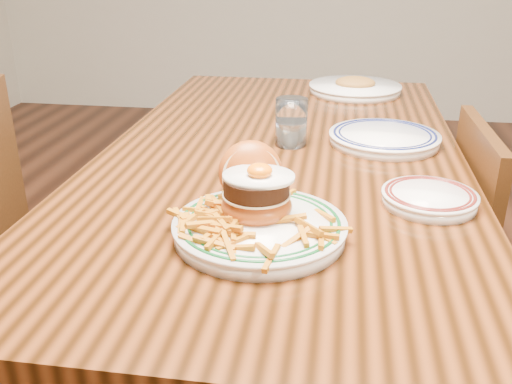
# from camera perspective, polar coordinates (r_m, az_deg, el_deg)

# --- Properties ---
(table) EXTENTS (0.85, 1.60, 0.75)m
(table) POSITION_cam_1_polar(r_m,az_deg,el_deg) (1.40, 2.55, 0.79)
(table) COLOR black
(table) RESTS_ON floor
(chair_right) EXTENTS (0.40, 0.40, 0.83)m
(chair_right) POSITION_cam_1_polar(r_m,az_deg,el_deg) (1.53, 23.79, -8.29)
(chair_right) COLOR #3E230C
(chair_right) RESTS_ON floor
(main_plate) EXTENTS (0.29, 0.31, 0.14)m
(main_plate) POSITION_cam_1_polar(r_m,az_deg,el_deg) (0.96, 0.21, -1.99)
(main_plate) COLOR white
(main_plate) RESTS_ON table
(side_plate) EXTENTS (0.18, 0.18, 0.03)m
(side_plate) POSITION_cam_1_polar(r_m,az_deg,el_deg) (1.12, 16.95, -0.51)
(side_plate) COLOR white
(side_plate) RESTS_ON table
(rear_plate) EXTENTS (0.27, 0.27, 0.03)m
(rear_plate) POSITION_cam_1_polar(r_m,az_deg,el_deg) (1.45, 12.70, 5.36)
(rear_plate) COLOR white
(rear_plate) RESTS_ON table
(water_glass) EXTENTS (0.08, 0.08, 0.12)m
(water_glass) POSITION_cam_1_polar(r_m,az_deg,el_deg) (1.40, 3.54, 6.70)
(water_glass) COLOR white
(water_glass) RESTS_ON table
(far_plate) EXTENTS (0.30, 0.30, 0.05)m
(far_plate) POSITION_cam_1_polar(r_m,az_deg,el_deg) (1.95, 9.87, 10.24)
(far_plate) COLOR white
(far_plate) RESTS_ON table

